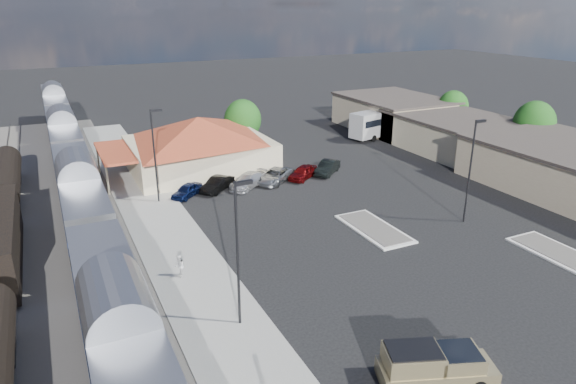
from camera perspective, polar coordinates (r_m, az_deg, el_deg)
name	(u,v)px	position (r m, az deg, el deg)	size (l,w,h in m)	color
ground	(346,248)	(40.36, 6.43, -6.23)	(280.00, 280.00, 0.00)	black
railbed	(48,259)	(42.39, -25.16, -6.72)	(16.00, 100.00, 0.12)	#4C4944
platform	(174,246)	(41.25, -12.55, -5.86)	(5.50, 92.00, 0.18)	gray
passenger_train	(82,204)	(44.11, -21.96, -1.22)	(3.00, 104.00, 5.55)	silver
station_depot	(199,144)	(58.37, -9.89, 5.26)	(18.35, 12.24, 6.20)	#C0B48C
buildings_east	(481,140)	(67.13, 20.67, 5.45)	(14.40, 51.40, 4.80)	#C6B28C
traffic_island_south	(374,228)	(43.86, 9.53, -4.01)	(3.30, 7.50, 0.21)	silver
traffic_island_north	(560,254)	(44.11, 27.98, -6.10)	(3.30, 7.50, 0.21)	silver
lamp_plat_s	(239,243)	(28.80, -5.50, -5.70)	(1.08, 0.25, 9.00)	black
lamp_plat_n	(155,149)	(48.88, -14.56, 4.68)	(1.08, 0.25, 9.00)	black
lamp_lot	(472,163)	(45.67, 19.74, 3.06)	(1.08, 0.25, 9.00)	black
tree_east_b	(534,123)	(69.69, 25.68, 6.91)	(4.94, 4.94, 6.96)	#382314
tree_east_c	(453,107)	(79.08, 17.84, 8.96)	(4.41, 4.41, 6.21)	#382314
tree_depot	(243,120)	(65.99, -5.05, 8.00)	(4.71, 4.71, 6.63)	#382314
pickup_truck	(437,366)	(27.89, 16.19, -18.12)	(6.09, 3.94, 1.98)	tan
coach_bus	(385,121)	(75.01, 10.70, 7.80)	(12.30, 5.51, 3.86)	silver
person_b	(179,266)	(36.21, -11.99, -8.07)	(0.79, 0.62, 1.63)	silver
parked_car_a	(187,190)	(51.27, -11.16, 0.17)	(1.54, 3.82, 1.30)	#0E1A46
parked_car_b	(217,184)	(52.32, -7.87, 0.86)	(1.52, 4.37, 1.44)	black
parked_car_c	(248,181)	(53.04, -4.49, 1.27)	(2.05, 5.04, 1.46)	silver
parked_car_d	(275,176)	(54.46, -1.47, 1.83)	(2.39, 5.19, 1.44)	gray
parked_car_e	(303,172)	(55.52, 1.67, 2.20)	(1.72, 4.28, 1.46)	maroon
parked_car_f	(327,168)	(57.24, 4.39, 2.72)	(1.58, 4.53, 1.49)	black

